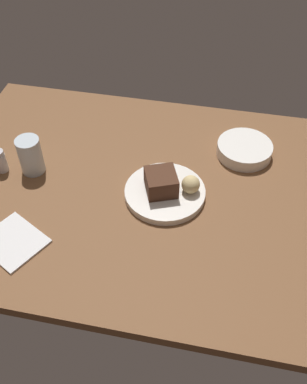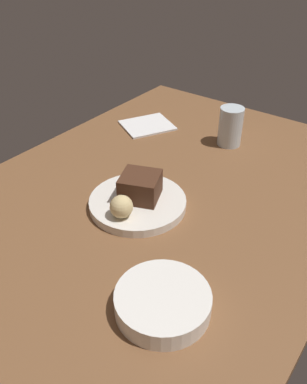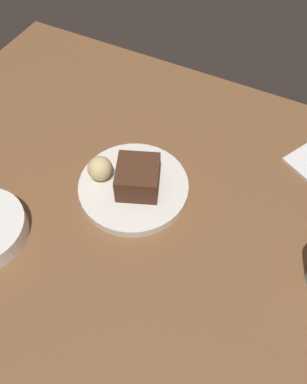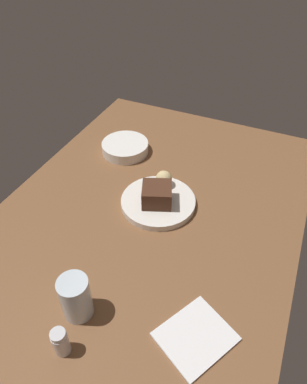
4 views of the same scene
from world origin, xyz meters
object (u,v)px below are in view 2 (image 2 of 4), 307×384
Objects in this scene: water_glass at (230,126)px; folded_napkin at (147,125)px; dessert_plate at (138,203)px; side_bowl at (163,302)px; salt_shaker at (238,121)px; bread_roll at (120,206)px; chocolate_cake_slice at (140,186)px.

folded_napkin is at bearing -79.21° from water_glass.
dessert_plate is 39.21cm from water_glass.
dessert_plate is 1.99× the size of water_glass.
salt_shaker is at bearing -162.84° from side_bowl.
folded_napkin is (-40.69, -24.08, -4.16)cm from bread_roll.
bread_roll reaches higher than dessert_plate.
chocolate_cake_slice is 37.86cm from water_glass.
salt_shaker is (-47.58, 0.51, 2.51)cm from dessert_plate.
water_glass reaches higher than side_bowl.
side_bowl is at bearing 39.66° from folded_napkin.
salt_shaker is (-54.29, -0.19, -0.96)cm from bread_roll.
chocolate_cake_slice reaches higher than salt_shaker.
folded_napkin is at bearing -149.38° from bread_roll.
chocolate_cake_slice is 0.52× the size of side_bowl.
water_glass is at bearing 176.39° from chocolate_cake_slice.
dessert_plate is 47.65cm from salt_shaker.
salt_shaker is 70.77cm from side_bowl.
folded_napkin is at bearing -144.61° from chocolate_cake_slice.
water_glass is 26.71cm from folded_napkin.
bread_roll reaches higher than side_bowl.
salt_shaker is 0.44× the size of side_bowl.
chocolate_cake_slice is 1.18× the size of salt_shaker.
folded_napkin is at bearing -60.35° from salt_shaker.
water_glass is (-45.60, 1.65, 1.05)cm from bread_roll.
chocolate_cake_slice is at bearing -178.15° from dessert_plate.
chocolate_cake_slice is 7.86cm from bread_roll.
water_glass is at bearing -162.09° from side_bowl.
salt_shaker reaches higher than bread_roll.
bread_roll is 0.34× the size of folded_napkin.
bread_roll is at bearing 5.92° from dessert_plate.
side_bowl is (58.91, 19.03, -3.67)cm from water_glass.
water_glass is at bearing 100.79° from folded_napkin.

